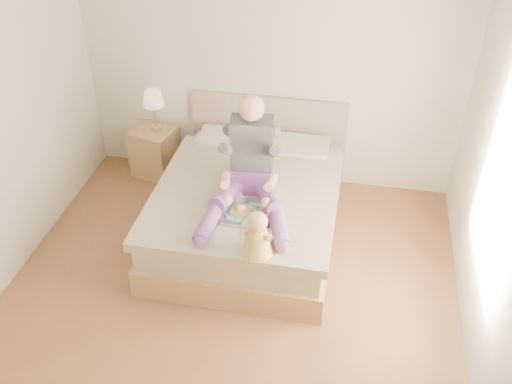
% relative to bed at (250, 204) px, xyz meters
% --- Properties ---
extents(room, '(4.02, 4.22, 2.71)m').
position_rel_bed_xyz_m(room, '(0.08, -1.08, 1.19)').
color(room, brown).
rests_on(room, ground).
extents(bed, '(1.70, 2.18, 1.00)m').
position_rel_bed_xyz_m(bed, '(0.00, 0.00, 0.00)').
color(bed, olive).
rests_on(bed, ground).
extents(nightstand, '(0.54, 0.50, 0.56)m').
position_rel_bed_xyz_m(nightstand, '(-1.28, 0.80, -0.04)').
color(nightstand, olive).
rests_on(nightstand, ground).
extents(lamp, '(0.23, 0.23, 0.47)m').
position_rel_bed_xyz_m(lamp, '(-1.23, 0.82, 0.60)').
color(lamp, silver).
rests_on(lamp, nightstand).
extents(adult, '(0.80, 1.18, 0.95)m').
position_rel_bed_xyz_m(adult, '(0.05, -0.24, 0.57)').
color(adult, '#773C96').
rests_on(adult, bed).
extents(tray, '(0.49, 0.39, 0.14)m').
position_rel_bed_xyz_m(tray, '(0.12, -0.54, 0.32)').
color(tray, silver).
rests_on(tray, bed).
extents(baby, '(0.27, 0.37, 0.41)m').
position_rel_bed_xyz_m(baby, '(0.27, -1.00, 0.46)').
color(baby, '#EABB4A').
rests_on(baby, bed).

